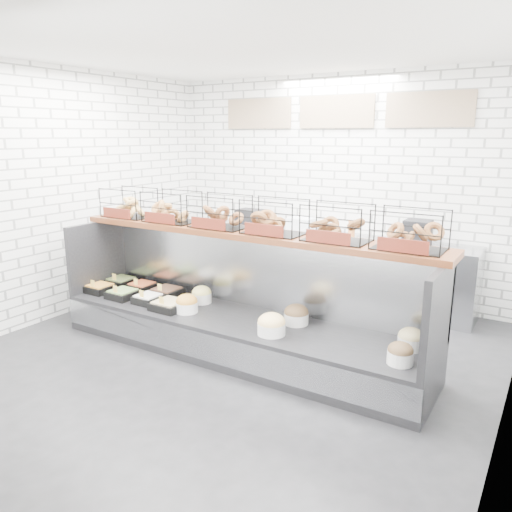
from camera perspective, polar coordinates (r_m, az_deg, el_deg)
The scene contains 5 objects.
ground at distance 5.07m, azimuth -4.33°, elevation -12.17°, with size 5.50×5.50×0.00m, color black.
room_shell at distance 5.06m, azimuth -0.66°, elevation 12.02°, with size 5.02×5.51×3.01m.
display_case at distance 5.20m, azimuth -2.33°, elevation -7.50°, with size 4.00×0.90×1.20m.
bagel_shelf at distance 5.05m, azimuth -1.15°, elevation 4.31°, with size 4.10×0.50×0.40m.
prep_counter at distance 6.90m, azimuth 7.53°, elevation -1.00°, with size 4.00×0.60×1.20m.
Camera 1 is at (2.71, -3.67, 2.21)m, focal length 35.00 mm.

